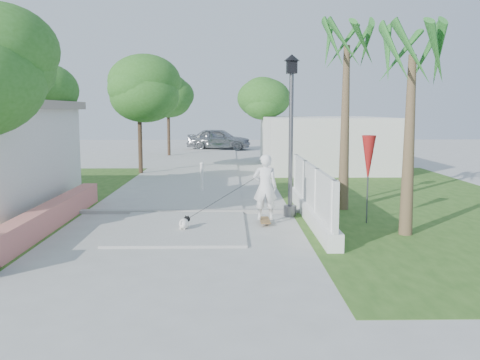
{
  "coord_description": "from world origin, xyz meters",
  "views": [
    {
      "loc": [
        1.23,
        -9.17,
        2.94
      ],
      "look_at": [
        1.49,
        4.91,
        1.1
      ],
      "focal_mm": 40.0,
      "sensor_mm": 36.0,
      "label": 1
    }
  ],
  "objects_px": {
    "street_lamp": "(291,129)",
    "parked_car": "(219,139)",
    "patio_umbrella": "(368,159)",
    "dog": "(184,223)",
    "bollard": "(202,176)",
    "skateboarder": "(233,195)"
  },
  "relations": [
    {
      "from": "street_lamp",
      "to": "parked_car",
      "type": "distance_m",
      "value": 25.8
    },
    {
      "from": "street_lamp",
      "to": "bollard",
      "type": "bearing_deg",
      "value": 120.96
    },
    {
      "from": "bollard",
      "to": "parked_car",
      "type": "relative_size",
      "value": 0.23
    },
    {
      "from": "patio_umbrella",
      "to": "dog",
      "type": "height_order",
      "value": "patio_umbrella"
    },
    {
      "from": "street_lamp",
      "to": "patio_umbrella",
      "type": "bearing_deg",
      "value": -27.76
    },
    {
      "from": "patio_umbrella",
      "to": "skateboarder",
      "type": "height_order",
      "value": "patio_umbrella"
    },
    {
      "from": "dog",
      "to": "parked_car",
      "type": "height_order",
      "value": "parked_car"
    },
    {
      "from": "street_lamp",
      "to": "parked_car",
      "type": "relative_size",
      "value": 0.94
    },
    {
      "from": "street_lamp",
      "to": "dog",
      "type": "xyz_separation_m",
      "value": [
        -2.8,
        -1.8,
        -2.23
      ]
    },
    {
      "from": "street_lamp",
      "to": "bollard",
      "type": "xyz_separation_m",
      "value": [
        -2.7,
        4.5,
        -1.84
      ]
    },
    {
      "from": "parked_car",
      "to": "patio_umbrella",
      "type": "bearing_deg",
      "value": -160.07
    },
    {
      "from": "skateboarder",
      "to": "parked_car",
      "type": "relative_size",
      "value": 0.5
    },
    {
      "from": "skateboarder",
      "to": "dog",
      "type": "xyz_separation_m",
      "value": [
        -1.2,
        -0.59,
        -0.59
      ]
    },
    {
      "from": "patio_umbrella",
      "to": "dog",
      "type": "relative_size",
      "value": 4.51
    },
    {
      "from": "patio_umbrella",
      "to": "dog",
      "type": "xyz_separation_m",
      "value": [
        -4.7,
        -0.8,
        -1.49
      ]
    },
    {
      "from": "street_lamp",
      "to": "skateboarder",
      "type": "bearing_deg",
      "value": -142.69
    },
    {
      "from": "street_lamp",
      "to": "skateboarder",
      "type": "height_order",
      "value": "street_lamp"
    },
    {
      "from": "bollard",
      "to": "dog",
      "type": "bearing_deg",
      "value": -90.89
    },
    {
      "from": "dog",
      "to": "street_lamp",
      "type": "bearing_deg",
      "value": 52.17
    },
    {
      "from": "patio_umbrella",
      "to": "bollard",
      "type": "bearing_deg",
      "value": 129.91
    },
    {
      "from": "patio_umbrella",
      "to": "skateboarder",
      "type": "distance_m",
      "value": 3.62
    },
    {
      "from": "street_lamp",
      "to": "dog",
      "type": "bearing_deg",
      "value": -147.2
    }
  ]
}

